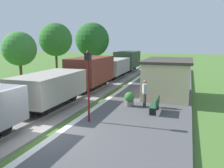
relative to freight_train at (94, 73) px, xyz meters
name	(u,v)px	position (x,y,z in m)	size (l,w,h in m)	color
ground_plane	(46,141)	(2.40, -11.52, -1.53)	(160.00, 160.00, 0.00)	#47702D
platform_slab	(114,148)	(5.60, -11.52, -1.40)	(6.00, 60.00, 0.25)	#4C4C4F
platform_edge_stripe	(54,136)	(2.80, -11.52, -1.27)	(0.36, 60.00, 0.01)	silver
track_ballast	(2,133)	(0.00, -11.52, -1.47)	(3.80, 60.00, 0.12)	gray
rail_near	(14,132)	(0.72, -11.52, -1.34)	(0.07, 60.00, 0.14)	slate
freight_train	(94,73)	(0.00, 0.00, 0.00)	(2.50, 32.60, 2.72)	gray
station_hut	(168,77)	(6.80, -1.64, 0.13)	(3.50, 5.80, 2.78)	beige
bench_near_hut	(156,105)	(6.56, -6.55, -0.80)	(0.42, 1.50, 0.91)	#1E4C2D
bench_down_platform	(170,79)	(6.56, 3.49, -0.80)	(0.42, 1.50, 0.91)	#1E4C2D
person_waiting	(145,92)	(5.71, -5.42, -0.34)	(0.38, 0.45, 1.71)	#38332D
potted_planter	(129,99)	(4.75, -5.60, -0.80)	(0.64, 0.64, 0.92)	slate
lamp_post_near	(88,73)	(3.48, -9.18, 1.28)	(0.28, 0.28, 3.70)	#591414
tree_trackside_far	(19,49)	(-7.81, -0.25, 2.11)	(3.38, 3.38, 5.34)	#4C3823
tree_field_left	(56,40)	(-6.95, 5.16, 3.04)	(3.92, 3.92, 6.54)	#4C3823
tree_field_distant	(92,40)	(-4.75, 11.15, 3.04)	(4.72, 4.72, 6.94)	#4C3823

